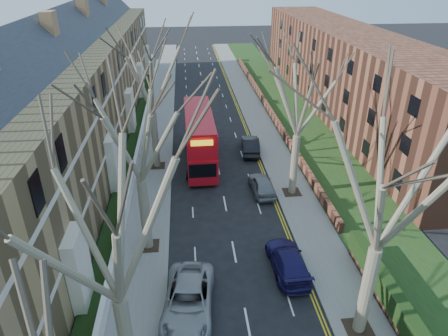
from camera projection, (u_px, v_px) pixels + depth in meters
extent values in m
cube|color=slate|center=(159.00, 124.00, 47.27)|extent=(3.00, 102.00, 0.12)
cube|color=slate|center=(259.00, 121.00, 48.32)|extent=(3.00, 102.00, 0.12)
cube|color=#9B804F|center=(67.00, 109.00, 37.24)|extent=(9.00, 78.00, 10.00)
cube|color=#292B32|center=(55.00, 42.00, 34.49)|extent=(4.67, 78.00, 4.67)
cube|color=white|center=(118.00, 122.00, 38.32)|extent=(0.12, 78.00, 0.35)
cube|color=white|center=(113.00, 86.00, 36.72)|extent=(0.12, 78.00, 0.35)
cube|color=brown|center=(345.00, 70.00, 50.60)|extent=(8.00, 54.00, 10.00)
cube|color=brown|center=(267.00, 106.00, 51.77)|extent=(0.35, 54.00, 0.90)
cube|color=white|center=(139.00, 149.00, 39.80)|extent=(0.30, 78.00, 1.00)
cube|color=#173212|center=(296.00, 119.00, 48.68)|extent=(6.00, 102.00, 0.06)
cylinder|color=#776C55|center=(145.00, 215.00, 25.77)|extent=(0.64, 0.64, 5.07)
cube|color=#2D2116|center=(149.00, 246.00, 26.93)|extent=(1.40, 1.40, 0.05)
cylinder|color=#776C55|center=(155.00, 140.00, 36.34)|extent=(0.60, 0.60, 5.25)
cube|color=#2D2116|center=(157.00, 166.00, 37.54)|extent=(1.40, 1.40, 0.05)
cylinder|color=#776C55|center=(366.00, 291.00, 19.66)|extent=(0.64, 0.64, 5.25)
cube|color=#2D2116|center=(358.00, 329.00, 20.86)|extent=(1.40, 1.40, 0.05)
cylinder|color=#776C55|center=(294.00, 165.00, 32.08)|extent=(0.60, 0.60, 5.07)
cube|color=#2D2116|center=(292.00, 192.00, 33.24)|extent=(1.40, 1.40, 0.05)
cube|color=#B30C17|center=(200.00, 146.00, 38.19)|extent=(2.69, 11.32, 2.26)
cube|color=#B30C17|center=(199.00, 125.00, 37.20)|extent=(2.68, 10.76, 2.05)
cube|color=black|center=(200.00, 142.00, 37.98)|extent=(2.70, 10.42, 0.92)
cube|color=black|center=(199.00, 124.00, 37.15)|extent=(2.70, 10.19, 0.92)
imported|color=#9A9A9F|center=(188.00, 300.00, 21.75)|extent=(3.30, 6.04, 1.60)
imported|color=#1C1650|center=(288.00, 261.00, 24.70)|extent=(2.15, 5.04, 1.45)
imported|color=gray|center=(262.00, 185.00, 33.17)|extent=(1.91, 4.33, 1.45)
imported|color=black|center=(250.00, 145.00, 40.18)|extent=(2.07, 4.86, 1.56)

